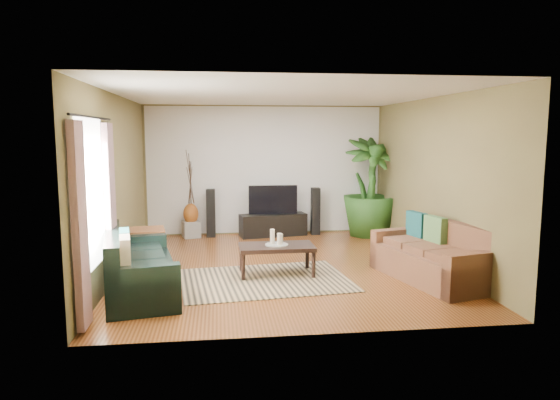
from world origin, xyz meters
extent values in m
plane|color=brown|center=(0.00, 0.00, 0.00)|extent=(5.50, 5.50, 0.00)
plane|color=white|center=(0.00, 0.00, 2.70)|extent=(5.50, 5.50, 0.00)
plane|color=olive|center=(0.00, 2.75, 1.35)|extent=(5.00, 0.00, 5.00)
plane|color=olive|center=(0.00, -2.75, 1.35)|extent=(5.00, 0.00, 5.00)
plane|color=olive|center=(-2.50, 0.00, 1.35)|extent=(0.00, 5.50, 5.50)
plane|color=olive|center=(2.50, 0.00, 1.35)|extent=(0.00, 5.50, 5.50)
plane|color=white|center=(0.00, 2.74, 1.35)|extent=(4.90, 0.00, 4.90)
plane|color=white|center=(-2.48, -1.60, 1.40)|extent=(0.00, 1.80, 1.80)
cube|color=gray|center=(-2.43, -2.35, 1.15)|extent=(0.08, 0.35, 2.20)
cube|color=gray|center=(-2.43, -0.85, 1.15)|extent=(0.08, 0.35, 2.20)
cylinder|color=black|center=(-2.43, -1.60, 2.30)|extent=(0.03, 1.90, 0.03)
cube|color=black|center=(-2.03, -1.08, 0.42)|extent=(1.21, 2.11, 0.85)
cube|color=brown|center=(2.04, -0.99, 0.42)|extent=(1.29, 2.04, 0.85)
cube|color=tan|center=(-0.33, -0.73, 0.01)|extent=(2.56, 1.94, 0.01)
cube|color=black|center=(-0.13, -0.44, 0.23)|extent=(1.12, 0.61, 0.45)
cylinder|color=#989893|center=(-0.13, -0.44, 0.46)|extent=(0.34, 0.34, 0.02)
cylinder|color=#F2E2CC|center=(-0.19, -0.41, 0.58)|extent=(0.07, 0.07, 0.22)
cylinder|color=white|center=(-0.09, -0.48, 0.56)|extent=(0.07, 0.07, 0.17)
cylinder|color=beige|center=(-0.06, -0.38, 0.54)|extent=(0.07, 0.07, 0.14)
cube|color=black|center=(0.13, 2.45, 0.23)|extent=(1.43, 0.66, 0.46)
cube|color=black|center=(0.13, 2.47, 0.76)|extent=(1.01, 0.06, 0.60)
cube|color=black|center=(-1.15, 2.50, 0.49)|extent=(0.18, 0.20, 0.99)
cube|color=black|center=(1.04, 2.50, 0.49)|extent=(0.18, 0.20, 0.99)
imported|color=#25521B|center=(2.13, 2.26, 1.02)|extent=(1.39, 1.39, 2.04)
cylinder|color=black|center=(2.13, 2.26, 0.15)|extent=(0.38, 0.38, 0.29)
cube|color=gray|center=(-1.55, 2.50, 0.17)|extent=(0.41, 0.41, 0.33)
ellipsoid|color=#954D1B|center=(-1.55, 2.50, 0.49)|extent=(0.31, 0.31, 0.43)
cube|color=#975931|center=(-2.14, 0.40, 0.29)|extent=(0.63, 0.63, 0.59)
camera|label=1|loc=(-0.98, -7.71, 2.11)|focal=32.00mm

